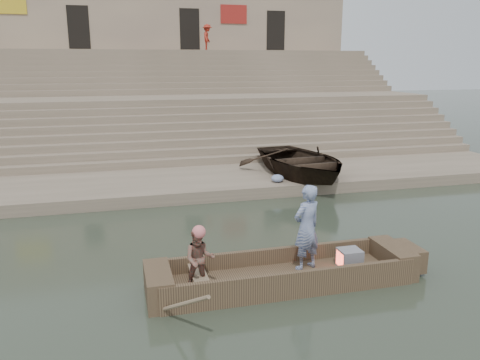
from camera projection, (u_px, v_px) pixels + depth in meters
name	position (u px, v px, depth m)	size (l,w,h in m)	color
ground	(133.00, 299.00, 9.28)	(120.00, 120.00, 0.00)	#2A3326
lower_landing	(123.00, 188.00, 16.74)	(32.00, 4.00, 0.40)	gray
mid_landing	(118.00, 126.00, 23.49)	(32.00, 3.00, 2.80)	gray
upper_landing	(116.00, 93.00, 29.77)	(32.00, 3.00, 5.20)	gray
ghat_steps	(118.00, 115.00, 24.98)	(32.00, 11.00, 5.20)	gray
building_wall	(113.00, 45.00, 32.80)	(32.00, 5.07, 11.20)	tan
main_rowboat	(283.00, 280.00, 9.88)	(5.00, 1.30, 0.22)	brown
rowboat_trim	(293.00, 270.00, 9.87)	(6.04, 2.63, 1.90)	brown
standing_man	(307.00, 227.00, 9.94)	(0.67, 0.44, 1.84)	navy
rowing_man	(200.00, 259.00, 9.09)	(0.60, 0.46, 1.23)	#20614C
television	(349.00, 258.00, 10.17)	(0.46, 0.42, 0.40)	slate
beached_rowboat	(301.00, 161.00, 17.58)	(3.68, 5.15, 1.07)	#2D2116
pedestrian	(207.00, 37.00, 30.54)	(1.06, 0.61, 1.64)	#A4291B
cloth_bundles	(132.00, 186.00, 15.68)	(10.38, 0.92, 0.26)	#3F5999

